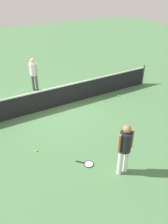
{
  "coord_description": "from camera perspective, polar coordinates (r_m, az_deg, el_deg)",
  "views": [
    {
      "loc": [
        -3.39,
        -8.19,
        5.03
      ],
      "look_at": [
        -0.01,
        -2.31,
        0.9
      ],
      "focal_mm": 35.59,
      "sensor_mm": 36.0,
      "label": 1
    }
  ],
  "objects": [
    {
      "name": "tennis_racket_far_player",
      "position": [
        10.84,
        -16.73,
        2.33
      ],
      "size": [
        0.33,
        0.59,
        0.03
      ],
      "color": "red",
      "rests_on": "ground_plane"
    },
    {
      "name": "tennis_ball_midcourt",
      "position": [
        7.74,
        -12.19,
        -9.74
      ],
      "size": [
        0.07,
        0.07,
        0.07
      ],
      "primitive_type": "sphere",
      "color": "#C6E033",
      "rests_on": "ground_plane"
    },
    {
      "name": "player_near_side",
      "position": [
        6.35,
        10.48,
        -8.58
      ],
      "size": [
        0.52,
        0.35,
        1.7
      ],
      "color": "white",
      "rests_on": "ground_plane"
    },
    {
      "name": "tennis_ball_stray_left",
      "position": [
        11.03,
        10.45,
        3.83
      ],
      "size": [
        0.07,
        0.07,
        0.07
      ],
      "primitive_type": "sphere",
      "color": "#C6E033",
      "rests_on": "ground_plane"
    },
    {
      "name": "tennis_ball_near_player",
      "position": [
        11.09,
        8.82,
        4.14
      ],
      "size": [
        0.07,
        0.07,
        0.07
      ],
      "primitive_type": "sphere",
      "color": "#C6E033",
      "rests_on": "ground_plane"
    },
    {
      "name": "court_net",
      "position": [
        9.95,
        -6.61,
        4.03
      ],
      "size": [
        10.09,
        0.09,
        1.07
      ],
      "color": "#4C4C51",
      "rests_on": "ground_plane"
    },
    {
      "name": "player_far_side",
      "position": [
        11.45,
        -12.84,
        9.97
      ],
      "size": [
        0.47,
        0.48,
        1.7
      ],
      "color": "#595960",
      "rests_on": "ground_plane"
    },
    {
      "name": "ground_plane",
      "position": [
        10.19,
        -6.44,
        1.53
      ],
      "size": [
        40.0,
        40.0,
        0.0
      ],
      "primitive_type": "plane",
      "color": "#4C7A4C"
    },
    {
      "name": "tennis_racket_near_player",
      "position": [
        7.16,
        1.03,
        -13.18
      ],
      "size": [
        0.52,
        0.55,
        0.03
      ],
      "color": "black",
      "rests_on": "ground_plane"
    }
  ]
}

